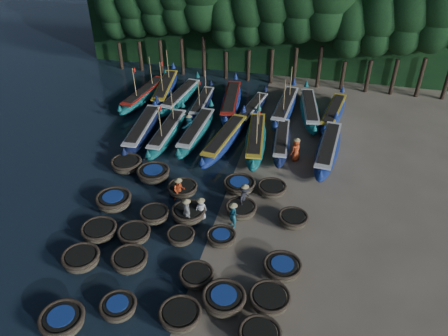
% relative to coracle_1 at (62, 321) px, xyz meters
% --- Properties ---
extents(ground, '(120.00, 120.00, 0.00)m').
position_rel_coracle_1_xyz_m(ground, '(4.94, 10.48, -0.48)').
color(ground, gray).
rests_on(ground, ground).
extents(foliage_wall, '(40.00, 3.00, 10.00)m').
position_rel_coracle_1_xyz_m(foliage_wall, '(4.94, 33.98, 4.52)').
color(foliage_wall, black).
rests_on(foliage_wall, ground).
extents(coracle_1, '(2.38, 2.38, 0.83)m').
position_rel_coracle_1_xyz_m(coracle_1, '(0.00, 0.00, 0.00)').
color(coracle_1, brown).
rests_on(coracle_1, ground).
extents(coracle_2, '(2.11, 2.11, 0.70)m').
position_rel_coracle_1_xyz_m(coracle_2, '(2.14, 1.35, -0.08)').
color(coracle_2, brown).
rests_on(coracle_2, ground).
extents(coracle_3, '(2.07, 2.07, 0.70)m').
position_rel_coracle_1_xyz_m(coracle_3, '(5.15, 1.62, -0.08)').
color(coracle_3, brown).
rests_on(coracle_3, ground).
extents(coracle_4, '(2.44, 2.44, 0.72)m').
position_rel_coracle_1_xyz_m(coracle_4, '(8.96, 1.41, -0.07)').
color(coracle_4, brown).
rests_on(coracle_4, ground).
extents(coracle_5, '(2.42, 2.42, 0.79)m').
position_rel_coracle_1_xyz_m(coracle_5, '(-1.10, 3.72, -0.03)').
color(coracle_5, brown).
rests_on(coracle_5, ground).
extents(coracle_6, '(2.31, 2.31, 0.78)m').
position_rel_coracle_1_xyz_m(coracle_6, '(1.45, 4.26, -0.03)').
color(coracle_6, brown).
rests_on(coracle_6, ground).
extents(coracle_7, '(1.89, 1.89, 0.68)m').
position_rel_coracle_1_xyz_m(coracle_7, '(5.20, 4.10, -0.09)').
color(coracle_7, brown).
rests_on(coracle_7, ground).
extents(coracle_8, '(2.46, 2.46, 0.83)m').
position_rel_coracle_1_xyz_m(coracle_8, '(6.94, 2.92, 0.00)').
color(coracle_8, brown).
rests_on(coracle_8, ground).
extents(coracle_9, '(2.12, 2.12, 0.69)m').
position_rel_coracle_1_xyz_m(coracle_9, '(9.07, 3.55, -0.09)').
color(coracle_9, brown).
rests_on(coracle_9, ground).
extents(coracle_10, '(2.24, 2.24, 0.69)m').
position_rel_coracle_1_xyz_m(coracle_10, '(-1.24, 6.04, -0.09)').
color(coracle_10, brown).
rests_on(coracle_10, ground).
extents(coracle_11, '(2.28, 2.28, 0.70)m').
position_rel_coracle_1_xyz_m(coracle_11, '(0.85, 6.25, -0.08)').
color(coracle_11, brown).
rests_on(coracle_11, ground).
extents(coracle_12, '(1.81, 1.81, 0.63)m').
position_rel_coracle_1_xyz_m(coracle_12, '(3.48, 6.74, -0.12)').
color(coracle_12, brown).
rests_on(coracle_12, ground).
extents(coracle_13, '(1.74, 1.74, 0.64)m').
position_rel_coracle_1_xyz_m(coracle_13, '(5.74, 7.19, -0.11)').
color(coracle_13, brown).
rests_on(coracle_13, ground).
extents(coracle_14, '(2.52, 2.52, 0.72)m').
position_rel_coracle_1_xyz_m(coracle_14, '(9.41, 5.70, -0.07)').
color(coracle_14, brown).
rests_on(coracle_14, ground).
extents(coracle_15, '(2.73, 2.73, 0.85)m').
position_rel_coracle_1_xyz_m(coracle_15, '(-1.58, 8.70, 0.01)').
color(coracle_15, brown).
rests_on(coracle_15, ground).
extents(coracle_16, '(1.99, 1.99, 0.69)m').
position_rel_coracle_1_xyz_m(coracle_16, '(1.34, 8.14, -0.09)').
color(coracle_16, brown).
rests_on(coracle_16, ground).
extents(coracle_17, '(2.44, 2.44, 0.77)m').
position_rel_coracle_1_xyz_m(coracle_17, '(3.32, 8.71, -0.04)').
color(coracle_17, brown).
rests_on(coracle_17, ground).
extents(coracle_18, '(2.31, 2.31, 0.74)m').
position_rel_coracle_1_xyz_m(coracle_18, '(6.33, 9.81, -0.06)').
color(coracle_18, brown).
rests_on(coracle_18, ground).
extents(coracle_19, '(1.93, 1.93, 0.72)m').
position_rel_coracle_1_xyz_m(coracle_19, '(9.54, 9.66, -0.07)').
color(coracle_19, brown).
rests_on(coracle_19, ground).
extents(coracle_20, '(2.61, 2.61, 0.82)m').
position_rel_coracle_1_xyz_m(coracle_20, '(-2.52, 12.70, -0.01)').
color(coracle_20, brown).
rests_on(coracle_20, ground).
extents(coracle_21, '(2.28, 2.28, 0.80)m').
position_rel_coracle_1_xyz_m(coracle_21, '(-0.27, 12.11, -0.02)').
color(coracle_21, brown).
rests_on(coracle_21, ground).
extents(coracle_22, '(2.07, 2.07, 0.67)m').
position_rel_coracle_1_xyz_m(coracle_22, '(2.18, 11.04, -0.10)').
color(coracle_22, brown).
rests_on(coracle_22, ground).
extents(coracle_23, '(2.56, 2.56, 0.71)m').
position_rel_coracle_1_xyz_m(coracle_23, '(5.71, 12.28, -0.07)').
color(coracle_23, brown).
rests_on(coracle_23, ground).
extents(coracle_24, '(1.95, 1.95, 0.69)m').
position_rel_coracle_1_xyz_m(coracle_24, '(7.87, 12.39, -0.09)').
color(coracle_24, brown).
rests_on(coracle_24, ground).
extents(long_boat_2, '(2.34, 8.96, 1.58)m').
position_rel_coracle_1_xyz_m(long_boat_2, '(-3.27, 17.55, 0.12)').
color(long_boat_2, '#0F1837').
rests_on(long_boat_2, ground).
extents(long_boat_3, '(1.54, 8.50, 3.61)m').
position_rel_coracle_1_xyz_m(long_boat_3, '(-1.21, 17.56, 0.09)').
color(long_boat_3, '#11605E').
rests_on(long_boat_3, ground).
extents(long_boat_4, '(1.75, 8.57, 1.51)m').
position_rel_coracle_1_xyz_m(long_boat_4, '(0.96, 18.28, 0.09)').
color(long_boat_4, '#11605E').
rests_on(long_boat_4, ground).
extents(long_boat_5, '(2.81, 8.81, 1.57)m').
position_rel_coracle_1_xyz_m(long_boat_5, '(3.44, 17.60, 0.11)').
color(long_boat_5, navy).
rests_on(long_boat_5, ground).
extents(long_boat_6, '(2.63, 8.92, 3.82)m').
position_rel_coracle_1_xyz_m(long_boat_6, '(5.75, 18.14, 0.12)').
color(long_boat_6, '#11605E').
rests_on(long_boat_6, ground).
extents(long_boat_7, '(1.88, 7.60, 1.34)m').
position_rel_coracle_1_xyz_m(long_boat_7, '(7.69, 18.47, 0.03)').
color(long_boat_7, '#0F1837').
rests_on(long_boat_7, ground).
extents(long_boat_8, '(2.32, 8.99, 1.59)m').
position_rel_coracle_1_xyz_m(long_boat_8, '(11.20, 18.02, 0.12)').
color(long_boat_8, navy).
rests_on(long_boat_8, ground).
extents(long_boat_9, '(2.59, 8.77, 3.75)m').
position_rel_coracle_1_xyz_m(long_boat_9, '(-5.62, 23.70, 0.11)').
color(long_boat_9, '#11605E').
rests_on(long_boat_9, ground).
extents(long_boat_10, '(2.96, 9.09, 3.90)m').
position_rel_coracle_1_xyz_m(long_boat_10, '(-4.18, 25.27, 0.14)').
color(long_boat_10, navy).
rests_on(long_boat_10, ground).
extents(long_boat_11, '(2.34, 8.44, 1.49)m').
position_rel_coracle_1_xyz_m(long_boat_11, '(-2.25, 24.05, 0.09)').
color(long_boat_11, '#11605E').
rests_on(long_boat_11, ground).
extents(long_boat_12, '(1.57, 7.46, 3.17)m').
position_rel_coracle_1_xyz_m(long_boat_12, '(-0.01, 23.30, 0.02)').
color(long_boat_12, '#0F1837').
rests_on(long_boat_12, ground).
extents(long_boat_13, '(2.70, 9.13, 1.62)m').
position_rel_coracle_1_xyz_m(long_boat_13, '(2.45, 24.05, 0.13)').
color(long_boat_13, navy).
rests_on(long_boat_13, ground).
extents(long_boat_14, '(2.46, 7.33, 1.31)m').
position_rel_coracle_1_xyz_m(long_boat_14, '(4.54, 23.24, 0.02)').
color(long_boat_14, '#0F1837').
rests_on(long_boat_14, ground).
extents(long_boat_15, '(2.14, 9.00, 3.83)m').
position_rel_coracle_1_xyz_m(long_boat_15, '(7.26, 24.14, 0.13)').
color(long_boat_15, navy).
rests_on(long_boat_15, ground).
extents(long_boat_16, '(2.86, 8.72, 1.55)m').
position_rel_coracle_1_xyz_m(long_boat_16, '(9.36, 24.14, 0.11)').
color(long_boat_16, '#11605E').
rests_on(long_boat_16, ground).
extents(long_boat_17, '(2.70, 8.19, 1.46)m').
position_rel_coracle_1_xyz_m(long_boat_17, '(11.39, 24.09, 0.07)').
color(long_boat_17, navy).
rests_on(long_boat_17, ground).
extents(fisherman_0, '(0.87, 0.78, 1.69)m').
position_rel_coracle_1_xyz_m(fisherman_0, '(4.07, 8.89, 0.34)').
color(fisherman_0, beige).
rests_on(fisherman_0, ground).
extents(fisherman_1, '(0.72, 0.70, 1.86)m').
position_rel_coracle_1_xyz_m(fisherman_1, '(6.10, 8.67, 0.45)').
color(fisherman_1, '#185768').
rests_on(fisherman_1, ground).
extents(fisherman_2, '(0.95, 0.85, 1.82)m').
position_rel_coracle_1_xyz_m(fisherman_2, '(2.20, 10.31, 0.38)').
color(fisherman_2, '#C7421A').
rests_on(fisherman_2, ground).
extents(fisherman_3, '(0.87, 1.26, 1.98)m').
position_rel_coracle_1_xyz_m(fisherman_3, '(6.42, 10.46, 0.44)').
color(fisherman_3, black).
rests_on(fisherman_3, ground).
extents(fisherman_4, '(0.95, 1.12, 2.00)m').
position_rel_coracle_1_xyz_m(fisherman_4, '(3.41, 8.23, 0.47)').
color(fisherman_4, beige).
rests_on(fisherman_4, ground).
extents(fisherman_5, '(0.88, 1.69, 1.94)m').
position_rel_coracle_1_xyz_m(fisherman_5, '(0.31, 18.47, 0.42)').
color(fisherman_5, '#185768').
rests_on(fisherman_5, ground).
extents(fisherman_6, '(0.96, 1.03, 1.98)m').
position_rel_coracle_1_xyz_m(fisherman_6, '(8.94, 16.80, 0.46)').
color(fisherman_6, '#C7421A').
rests_on(fisherman_6, ground).
extents(tree_0, '(3.68, 3.68, 8.68)m').
position_rel_coracle_1_xyz_m(tree_0, '(-11.06, 30.48, 5.49)').
color(tree_0, black).
rests_on(tree_0, ground).
extents(tree_1, '(4.09, 4.09, 9.65)m').
position_rel_coracle_1_xyz_m(tree_1, '(-8.76, 30.48, 6.16)').
color(tree_1, black).
rests_on(tree_1, ground).
extents(tree_2, '(4.51, 4.51, 10.63)m').
position_rel_coracle_1_xyz_m(tree_2, '(-6.46, 30.48, 6.84)').
color(tree_2, black).
rests_on(tree_2, ground).
extents(tree_5, '(3.68, 3.68, 8.68)m').
position_rel_coracle_1_xyz_m(tree_5, '(0.44, 30.48, 5.49)').
color(tree_5, black).
rests_on(tree_5, ground).
extents(tree_6, '(4.09, 4.09, 9.65)m').
position_rel_coracle_1_xyz_m(tree_6, '(2.74, 30.48, 6.16)').
color(tree_6, black).
rests_on(tree_6, ground).
extents(tree_7, '(4.51, 4.51, 10.63)m').
position_rel_coracle_1_xyz_m(tree_7, '(5.04, 30.48, 6.84)').
color(tree_7, black).
rests_on(tree_7, ground).
extents(tree_8, '(4.92, 4.92, 11.60)m').
position_rel_coracle_1_xyz_m(tree_8, '(7.34, 30.48, 7.52)').
color(tree_8, black).
rests_on(tree_8, ground).
extents(tree_10, '(3.68, 3.68, 8.68)m').
position_rel_coracle_1_xyz_m(tree_10, '(11.94, 30.48, 5.49)').
color(tree_10, black).
rests_on(tree_10, ground).
extents(tree_11, '(4.09, 4.09, 9.65)m').
position_rel_coracle_1_xyz_m(tree_11, '(14.24, 30.48, 6.16)').
color(tree_11, black).
rests_on(tree_11, ground).
extents(tree_12, '(4.51, 4.51, 10.63)m').
position_rel_coracle_1_xyz_m(tree_12, '(16.54, 30.48, 6.84)').
color(tree_12, black).
rests_on(tree_12, ground).
extents(tree_13, '(4.92, 4.92, 11.60)m').
position_rel_coracle_1_xyz_m(tree_13, '(18.84, 30.48, 7.52)').
color(tree_13, black).
rests_on(tree_13, ground).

